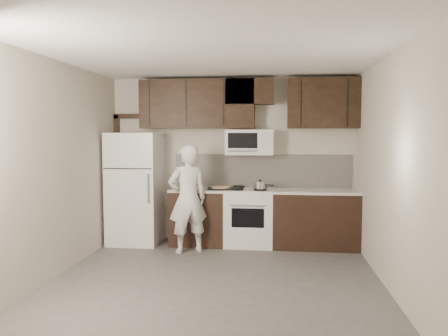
% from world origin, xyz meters
% --- Properties ---
extents(floor, '(4.50, 4.50, 0.00)m').
position_xyz_m(floor, '(0.00, 0.00, 0.00)').
color(floor, '#504D4B').
rests_on(floor, ground).
extents(back_wall, '(4.00, 0.00, 4.00)m').
position_xyz_m(back_wall, '(0.00, 2.25, 1.35)').
color(back_wall, '#B9B29D').
rests_on(back_wall, ground).
extents(ceiling, '(4.50, 4.50, 0.00)m').
position_xyz_m(ceiling, '(0.00, 0.00, 2.70)').
color(ceiling, white).
rests_on(ceiling, back_wall).
extents(counter_run, '(2.95, 0.64, 0.91)m').
position_xyz_m(counter_run, '(0.60, 1.94, 0.46)').
color(counter_run, black).
rests_on(counter_run, floor).
extents(stove, '(0.76, 0.66, 0.94)m').
position_xyz_m(stove, '(0.30, 1.94, 0.46)').
color(stove, white).
rests_on(stove, floor).
extents(backsplash, '(2.90, 0.02, 0.54)m').
position_xyz_m(backsplash, '(0.50, 2.24, 1.18)').
color(backsplash, beige).
rests_on(backsplash, counter_run).
extents(upper_cabinets, '(3.48, 0.35, 0.78)m').
position_xyz_m(upper_cabinets, '(0.21, 2.08, 2.28)').
color(upper_cabinets, black).
rests_on(upper_cabinets, back_wall).
extents(microwave, '(0.76, 0.42, 0.40)m').
position_xyz_m(microwave, '(0.30, 2.06, 1.65)').
color(microwave, white).
rests_on(microwave, upper_cabinets).
extents(refrigerator, '(0.80, 0.76, 1.80)m').
position_xyz_m(refrigerator, '(-1.55, 1.89, 0.90)').
color(refrigerator, white).
rests_on(refrigerator, floor).
extents(door_trim, '(0.50, 0.08, 2.12)m').
position_xyz_m(door_trim, '(-1.92, 2.21, 1.25)').
color(door_trim, black).
rests_on(door_trim, floor).
extents(saucepan, '(0.31, 0.18, 0.17)m').
position_xyz_m(saucepan, '(0.48, 1.79, 0.98)').
color(saucepan, silver).
rests_on(saucepan, stove).
extents(baking_tray, '(0.46, 0.37, 0.02)m').
position_xyz_m(baking_tray, '(-0.14, 1.85, 0.92)').
color(baking_tray, black).
rests_on(baking_tray, counter_run).
extents(pizza, '(0.32, 0.32, 0.02)m').
position_xyz_m(pizza, '(-0.14, 1.85, 0.94)').
color(pizza, beige).
rests_on(pizza, baking_tray).
extents(person, '(0.71, 0.62, 1.63)m').
position_xyz_m(person, '(-0.59, 1.42, 0.81)').
color(person, white).
rests_on(person, floor).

